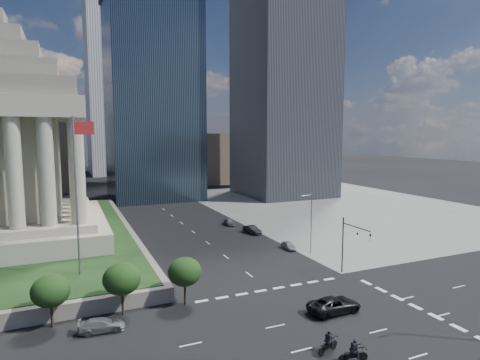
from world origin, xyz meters
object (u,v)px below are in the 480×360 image
suv_grey (102,325)px  motorcycle_lead (353,351)px  traffic_signal_ne (351,240)px  parked_sedan_far (229,222)px  pickup_truck (334,305)px  parked_sedan_mid (252,230)px  street_lamp_north (310,220)px  motorcycle_trail (328,342)px  flagpole (77,187)px  parked_sedan_near (289,245)px

suv_grey → motorcycle_lead: bearing=-121.1°
motorcycle_lead → traffic_signal_ne: bearing=63.5°
traffic_signal_ne → suv_grey: (-32.91, -2.70, -4.59)m
suv_grey → parked_sedan_far: bearing=-31.6°
traffic_signal_ne → motorcycle_lead: traffic_signal_ne is taller
pickup_truck → motorcycle_lead: bearing=151.5°
parked_sedan_far → motorcycle_lead: size_ratio=1.53×
suv_grey → parked_sedan_mid: parked_sedan_mid is taller
street_lamp_north → motorcycle_trail: size_ratio=3.78×
street_lamp_north → pickup_truck: 22.49m
parked_sedan_mid → pickup_truck: bearing=-110.2°
flagpole → parked_sedan_far: (30.83, 25.82, -12.41)m
suv_grey → flagpole: bearing=11.7°
suv_grey → parked_sedan_far: (29.41, 38.82, 0.04)m
motorcycle_trail → parked_sedan_near: bearing=47.7°
street_lamp_north → motorcycle_lead: bearing=-116.7°
street_lamp_north → motorcycle_lead: street_lamp_north is taller
parked_sedan_near → motorcycle_lead: bearing=-107.2°
flagpole → motorcycle_lead: flagpole is taller
suv_grey → parked_sedan_near: bearing=-55.4°
street_lamp_north → suv_grey: street_lamp_north is taller
motorcycle_lead → flagpole: bearing=138.9°
parked_sedan_mid → motorcycle_trail: 44.30m
parked_sedan_mid → motorcycle_lead: 46.14m
traffic_signal_ne → motorcycle_lead: size_ratio=2.96×
parked_sedan_near → parked_sedan_far: 21.22m
pickup_truck → parked_sedan_near: size_ratio=1.63×
pickup_truck → motorcycle_trail: size_ratio=2.32×
traffic_signal_ne → pickup_truck: size_ratio=1.30×
flagpole → parked_sedan_mid: 38.64m
pickup_truck → parked_sedan_far: size_ratio=1.48×
motorcycle_lead → parked_sedan_mid: bearing=87.3°
traffic_signal_ne → parked_sedan_near: bearing=93.8°
suv_grey → motorcycle_lead: (19.45, -14.44, 0.34)m
suv_grey → motorcycle_trail: 22.11m
pickup_truck → motorcycle_trail: 8.61m
pickup_truck → parked_sedan_far: bearing=-8.1°
parked_sedan_near → suv_grey: bearing=-147.0°
traffic_signal_ne → flagpole: bearing=163.3°
pickup_truck → parked_sedan_mid: pickup_truck is taller
parked_sedan_mid → parked_sedan_far: (-1.45, 8.55, -0.05)m
parked_sedan_near → motorcycle_trail: bearing=-110.3°
parked_sedan_mid → motorcycle_lead: (-11.41, -44.71, 0.25)m
flagpole → suv_grey: 18.06m
traffic_signal_ne → suv_grey: bearing=-175.3°
street_lamp_north → parked_sedan_near: bearing=116.0°
pickup_truck → parked_sedan_near: (7.92, 23.44, -0.21)m
motorcycle_lead → motorcycle_trail: 2.44m
parked_sedan_mid → motorcycle_lead: bearing=-113.7°
street_lamp_north → suv_grey: bearing=-157.5°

